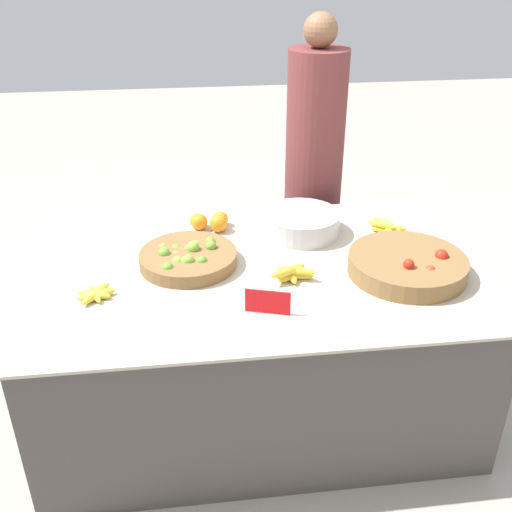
# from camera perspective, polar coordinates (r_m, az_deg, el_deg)

# --- Properties ---
(ground_plane) EXTENTS (12.00, 12.00, 0.00)m
(ground_plane) POSITION_cam_1_polar(r_m,az_deg,el_deg) (2.74, 0.00, -13.36)
(ground_plane) COLOR #ADA599
(market_table) EXTENTS (1.76, 1.11, 0.67)m
(market_table) POSITION_cam_1_polar(r_m,az_deg,el_deg) (2.53, 0.00, -7.69)
(market_table) COLOR #4C4742
(market_table) RESTS_ON ground_plane
(lime_bowl) EXTENTS (0.38, 0.38, 0.09)m
(lime_bowl) POSITION_cam_1_polar(r_m,az_deg,el_deg) (2.37, -6.52, -0.16)
(lime_bowl) COLOR olive
(lime_bowl) RESTS_ON market_table
(tomato_basket) EXTENTS (0.45, 0.45, 0.11)m
(tomato_basket) POSITION_cam_1_polar(r_m,az_deg,el_deg) (2.36, 14.28, -0.85)
(tomato_basket) COLOR olive
(tomato_basket) RESTS_ON market_table
(orange_pile) EXTENTS (0.17, 0.13, 0.08)m
(orange_pile) POSITION_cam_1_polar(r_m,az_deg,el_deg) (2.64, -4.41, 3.30)
(orange_pile) COLOR orange
(orange_pile) RESTS_ON market_table
(metal_bowl) EXTENTS (0.33, 0.33, 0.10)m
(metal_bowl) POSITION_cam_1_polar(r_m,az_deg,el_deg) (2.60, 4.33, 3.16)
(metal_bowl) COLOR silver
(metal_bowl) RESTS_ON market_table
(price_sign) EXTENTS (0.15, 0.05, 0.09)m
(price_sign) POSITION_cam_1_polar(r_m,az_deg,el_deg) (2.05, 1.06, -4.41)
(price_sign) COLOR red
(price_sign) RESTS_ON market_table
(banana_bunch_middle_left) EXTENTS (0.17, 0.16, 0.06)m
(banana_bunch_middle_left) POSITION_cam_1_polar(r_m,az_deg,el_deg) (2.66, 12.33, 2.65)
(banana_bunch_middle_left) COLOR yellow
(banana_bunch_middle_left) RESTS_ON market_table
(banana_bunch_front_right) EXTENTS (0.14, 0.15, 0.03)m
(banana_bunch_front_right) POSITION_cam_1_polar(r_m,az_deg,el_deg) (2.22, -15.04, -3.53)
(banana_bunch_front_right) COLOR yellow
(banana_bunch_front_right) RESTS_ON market_table
(banana_bunch_front_center) EXTENTS (0.18, 0.12, 0.06)m
(banana_bunch_front_center) POSITION_cam_1_polar(r_m,az_deg,el_deg) (2.25, 3.45, -1.65)
(banana_bunch_front_center) COLOR yellow
(banana_bunch_front_center) RESTS_ON market_table
(vendor_person) EXTENTS (0.29, 0.29, 1.51)m
(vendor_person) POSITION_cam_1_polar(r_m,az_deg,el_deg) (3.12, 5.47, 7.24)
(vendor_person) COLOR brown
(vendor_person) RESTS_ON ground_plane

